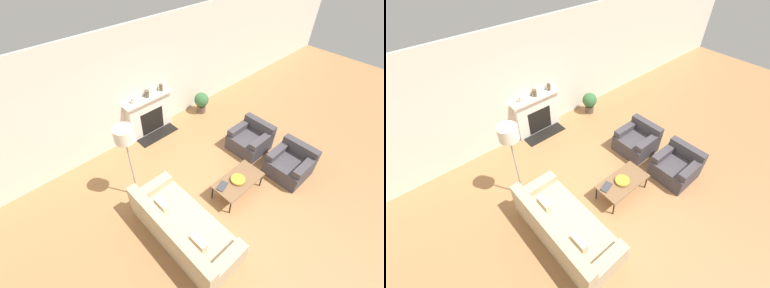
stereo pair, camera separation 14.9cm
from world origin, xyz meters
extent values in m
plane|color=#A87547|center=(0.00, 0.00, 0.00)|extent=(18.00, 18.00, 0.00)
cube|color=silver|center=(0.00, 3.08, 1.45)|extent=(18.00, 0.06, 2.90)
cube|color=silver|center=(0.18, 2.95, 0.52)|extent=(1.28, 0.20, 1.04)
cube|color=black|center=(0.18, 2.86, 0.38)|extent=(0.70, 0.04, 0.68)
cube|color=black|center=(0.18, 2.67, 0.01)|extent=(1.15, 0.40, 0.02)
cube|color=silver|center=(0.18, 2.92, 1.07)|extent=(1.40, 0.28, 0.05)
cube|color=tan|center=(-1.22, -0.05, 0.21)|extent=(0.95, 2.20, 0.42)
cube|color=tan|center=(-1.60, -0.05, 0.61)|extent=(0.20, 2.20, 0.39)
cube|color=tan|center=(-1.22, -1.04, 0.51)|extent=(0.88, 0.22, 0.18)
cube|color=tan|center=(-1.22, 0.94, 0.51)|extent=(0.88, 0.22, 0.18)
cube|color=beige|center=(-1.36, -0.55, 0.56)|extent=(0.12, 0.32, 0.28)
cube|color=beige|center=(-1.36, 0.44, 0.56)|extent=(0.12, 0.32, 0.28)
cube|color=#423D42|center=(1.59, -0.51, 0.21)|extent=(0.86, 0.86, 0.41)
cube|color=#423D42|center=(1.94, -0.51, 0.57)|extent=(0.18, 0.86, 0.31)
cube|color=#423D42|center=(1.59, -0.17, 0.49)|extent=(0.78, 0.18, 0.15)
cube|color=#423D42|center=(1.59, -0.85, 0.49)|extent=(0.78, 0.18, 0.15)
cube|color=#423D42|center=(1.59, 0.64, 0.21)|extent=(0.86, 0.86, 0.41)
cube|color=#423D42|center=(1.94, 0.64, 0.57)|extent=(0.18, 0.86, 0.31)
cube|color=#423D42|center=(1.59, 0.98, 0.49)|extent=(0.78, 0.18, 0.15)
cube|color=#423D42|center=(1.59, 0.30, 0.49)|extent=(0.78, 0.18, 0.15)
cube|color=brown|center=(0.29, -0.06, 0.39)|extent=(1.12, 0.58, 0.03)
cylinder|color=black|center=(-0.23, -0.31, 0.19)|extent=(0.03, 0.03, 0.38)
cylinder|color=black|center=(0.81, -0.31, 0.19)|extent=(0.03, 0.03, 0.38)
cylinder|color=black|center=(-0.23, 0.19, 0.19)|extent=(0.03, 0.03, 0.38)
cylinder|color=black|center=(0.81, 0.19, 0.19)|extent=(0.03, 0.03, 0.38)
cylinder|color=#BC8E2D|center=(0.26, -0.06, 0.42)|extent=(0.11, 0.11, 0.02)
cylinder|color=#BC8E2D|center=(0.26, -0.06, 0.45)|extent=(0.31, 0.31, 0.05)
cube|color=#38383D|center=(-0.09, 0.06, 0.42)|extent=(0.30, 0.21, 0.02)
cylinder|color=gray|center=(-1.36, 1.35, 0.01)|extent=(0.30, 0.30, 0.03)
cylinder|color=gray|center=(-1.36, 1.35, 0.84)|extent=(0.03, 0.03, 1.62)
cylinder|color=silver|center=(-1.36, 1.35, 1.75)|extent=(0.37, 0.37, 0.28)
cylinder|color=beige|center=(-0.25, 2.95, 1.17)|extent=(0.08, 0.08, 0.16)
cylinder|color=brown|center=(0.18, 2.95, 1.19)|extent=(0.11, 0.11, 0.19)
cylinder|color=brown|center=(0.63, 2.95, 1.19)|extent=(0.09, 0.09, 0.19)
cylinder|color=brown|center=(1.82, 2.64, 0.12)|extent=(0.27, 0.27, 0.23)
sphere|color=#386B3D|center=(1.82, 2.64, 0.43)|extent=(0.43, 0.43, 0.43)
camera|label=1|loc=(-2.77, -1.93, 4.67)|focal=24.00mm
camera|label=2|loc=(-2.66, -2.03, 4.67)|focal=24.00mm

